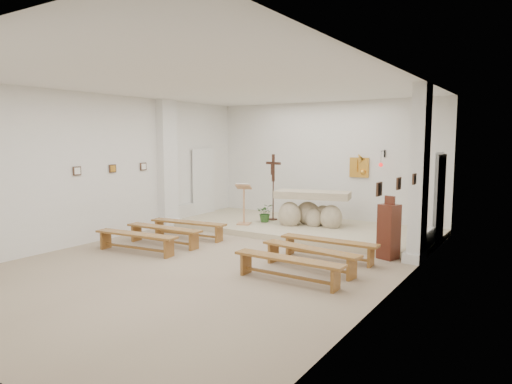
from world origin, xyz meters
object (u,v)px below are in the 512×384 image
Objects in this scene: bench_right_front at (329,245)px; bench_right_third at (288,264)px; bench_left_front at (188,226)px; bench_left_third at (136,238)px; bench_left_second at (164,232)px; altar at (311,211)px; bench_right_second at (310,253)px; donation_pedestal at (389,231)px; lectern at (244,204)px; crucifix_stand at (273,182)px.

bench_right_third is at bearing -91.04° from bench_right_front.
bench_left_front and bench_right_front have the same top height.
bench_left_second is at bearing 83.58° from bench_left_third.
altar is at bearing 111.26° from bench_right_third.
bench_right_third is at bearing -82.26° from bench_right_second.
donation_pedestal is at bearing 68.81° from bench_right_third.
crucifix_stand is (0.29, 1.04, 0.52)m from lectern.
crucifix_stand is 0.92× the size of bench_right_front.
bench_right_second is at bearing -34.27° from crucifix_stand.
bench_right_second is (1.61, -3.36, -0.22)m from altar.
bench_left_third is (0.00, -1.68, 0.00)m from bench_left_front.
crucifix_stand reaches higher than bench_left_front.
lectern is 0.56× the size of bench_right_third.
altar is at bearing 42.41° from bench_left_front.
crucifix_stand is 4.53m from bench_left_third.
altar is at bearing 9.15° from crucifix_stand.
donation_pedestal is (3.87, -1.88, -0.66)m from crucifix_stand.
bench_left_third is (-4.70, -2.47, -0.25)m from donation_pedestal.
donation_pedestal is at bearing -31.36° from lectern.
bench_right_third is at bearing -92.39° from donation_pedestal.
bench_right_front is at bearing 10.50° from bench_left_second.
bench_right_third is (3.73, -0.84, 0.00)m from bench_left_second.
bench_right_second is at bearing 6.29° from bench_left_third.
bench_left_second is (-4.70, -1.63, -0.25)m from donation_pedestal.
bench_left_second is at bearing -172.26° from bench_right_second.
bench_left_third is at bearing -133.19° from donation_pedestal.
bench_left_second is at bearing -136.16° from altar.
bench_left_third is at bearing -159.55° from bench_right_second.
crucifix_stand reaches higher than bench_right_front.
crucifix_stand reaches higher than donation_pedestal.
lectern reaches higher than bench_right_second.
bench_left_third is (-0.54, -3.31, -0.39)m from lectern.
lectern is at bearing 134.16° from bench_right_third.
bench_right_front is at bearing 90.25° from bench_right_third.
lectern reaches higher than bench_left_front.
lectern is at bearing 64.15° from bench_left_front.
bench_right_second is (2.90, -3.52, -0.91)m from crucifix_stand.
lectern reaches higher than altar.
bench_right_front is 0.99× the size of bench_right_second.
bench_left_second is (0.00, -0.84, 0.00)m from bench_left_front.
bench_left_front is at bearing 87.79° from bench_left_second.
crucifix_stand is 1.44× the size of donation_pedestal.
bench_right_second is at bearing -2.21° from bench_left_second.
lectern is 0.55× the size of bench_left_third.
donation_pedestal is 5.32m from bench_left_third.
bench_right_front is at bearing -26.48° from crucifix_stand.
lectern is 4.05m from bench_right_second.
bench_right_third is at bearing -40.14° from crucifix_stand.
crucifix_stand reaches higher than bench_left_third.
bench_left_second is 0.99× the size of bench_right_second.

